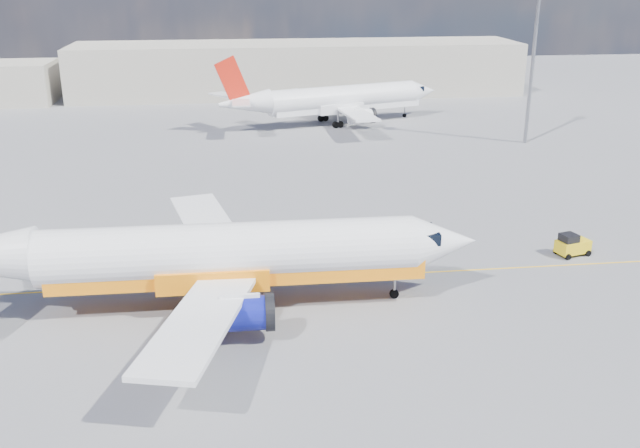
{
  "coord_description": "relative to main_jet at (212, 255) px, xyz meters",
  "views": [
    {
      "loc": [
        -5.74,
        -39.48,
        19.28
      ],
      "look_at": [
        -0.33,
        3.74,
        3.5
      ],
      "focal_mm": 40.0,
      "sensor_mm": 36.0,
      "label": 1
    }
  ],
  "objects": [
    {
      "name": "traffic_cone",
      "position": [
        -0.39,
        1.8,
        -3.05
      ],
      "size": [
        0.44,
        0.44,
        0.62
      ],
      "color": "white",
      "rests_on": "ground"
    },
    {
      "name": "ground",
      "position": [
        7.24,
        0.44,
        -3.35
      ],
      "size": [
        240.0,
        240.0,
        0.0
      ],
      "primitive_type": "plane",
      "color": "slate",
      "rests_on": "ground"
    },
    {
      "name": "second_jet",
      "position": [
        14.99,
        51.47,
        -0.22
      ],
      "size": [
        30.99,
        23.56,
        9.4
      ],
      "rotation": [
        0.0,
        0.0,
        0.31
      ],
      "color": "white",
      "rests_on": "ground"
    },
    {
      "name": "gse_tug",
      "position": [
        24.98,
        5.13,
        -2.58
      ],
      "size": [
        2.56,
        1.96,
        1.64
      ],
      "rotation": [
        0.0,
        0.0,
        0.27
      ],
      "color": "black",
      "rests_on": "ground"
    },
    {
      "name": "floodlight_mast",
      "position": [
        35.17,
        38.36,
        7.94
      ],
      "size": [
        1.38,
        1.38,
        18.85
      ],
      "color": "gray",
      "rests_on": "ground"
    },
    {
      "name": "main_jet",
      "position": [
        0.0,
        0.0,
        0.0
      ],
      "size": [
        33.17,
        26.26,
        10.06
      ],
      "rotation": [
        0.0,
        0.0,
        -0.01
      ],
      "color": "white",
      "rests_on": "ground"
    },
    {
      "name": "terminal_main",
      "position": [
        12.24,
        75.44,
        0.65
      ],
      "size": [
        70.0,
        14.0,
        8.0
      ],
      "primitive_type": "cube",
      "color": "beige",
      "rests_on": "ground"
    },
    {
      "name": "taxi_line",
      "position": [
        7.24,
        3.44,
        -3.35
      ],
      "size": [
        70.0,
        0.15,
        0.01
      ],
      "primitive_type": "cube",
      "color": "yellow",
      "rests_on": "ground"
    }
  ]
}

